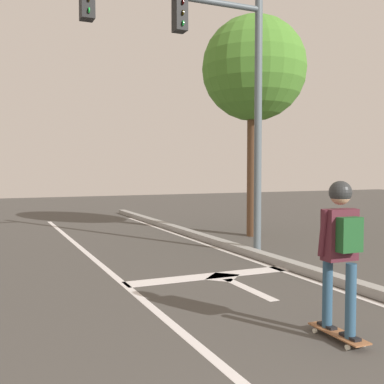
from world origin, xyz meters
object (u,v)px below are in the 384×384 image
object	(u,v)px
skateboard	(338,334)
traffic_signal_mast	(197,61)
skater	(341,238)
roadside_tree	(254,70)

from	to	relation	value
skateboard	traffic_signal_mast	size ratio (longest dim) A/B	0.14
skater	roadside_tree	xyz separation A→B (m)	(3.18, 6.96, 3.34)
roadside_tree	traffic_signal_mast	bearing A→B (deg)	-140.28
skateboard	skater	xyz separation A→B (m)	(-0.00, -0.02, 1.03)
skater	roadside_tree	world-z (taller)	roadside_tree
skater	traffic_signal_mast	xyz separation A→B (m)	(0.48, 4.72, 2.87)
skater	traffic_signal_mast	distance (m)	5.54
skater	roadside_tree	size ratio (longest dim) A/B	0.28
skateboard	roadside_tree	size ratio (longest dim) A/B	0.13
skateboard	traffic_signal_mast	xyz separation A→B (m)	(0.48, 4.70, 3.90)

